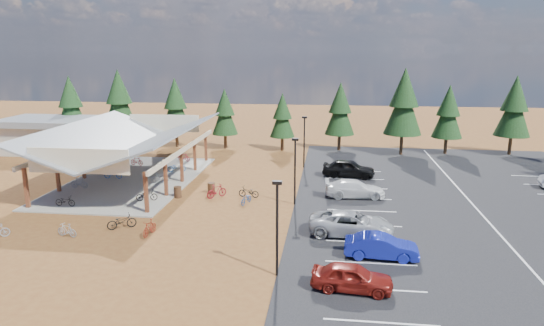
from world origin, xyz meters
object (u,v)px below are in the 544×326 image
Objects in this scene: car_4 at (349,168)px; bike_13 at (67,230)px; bike_pavilion at (130,139)px; car_1 at (381,246)px; bike_6 at (177,167)px; car_2 at (351,224)px; bike_15 at (217,191)px; bike_5 at (160,178)px; bike_11 at (150,228)px; lamp_post_2 at (304,138)px; trash_bin_0 at (178,192)px; bike_3 at (137,161)px; trash_bin_1 at (211,188)px; bike_14 at (246,199)px; car_0 at (352,277)px; bike_2 at (113,174)px; bike_0 at (65,201)px; bike_12 at (122,221)px; bike_4 at (147,195)px; outbuilding at (53,135)px; lamp_post_1 at (295,167)px; bike_1 at (79,183)px; lamp_post_0 at (277,222)px; bike_7 at (184,157)px; car_3 at (355,189)px.

bike_13 is at bearing 140.27° from car_4.
car_1 is (20.61, -14.17, -3.10)m from bike_pavilion.
car_2 reaches higher than bike_6.
bike_15 is at bearing 59.98° from car_2.
bike_11 is at bearing -167.50° from bike_5.
trash_bin_0 is (-9.40, -11.38, -2.53)m from lamp_post_2.
bike_15 is (10.51, -9.43, 0.00)m from bike_3.
trash_bin_1 is at bearing 52.01° from car_1.
bike_14 is 14.88m from car_0.
bike_6 is (4.93, 3.14, 0.02)m from bike_2.
bike_2 reaches higher than bike_0.
bike_pavilion is 21.56× the size of trash_bin_1.
trash_bin_0 is 0.47× the size of bike_12.
car_4 is (13.73, 8.05, 0.40)m from trash_bin_0.
bike_11 is 0.92× the size of bike_15.
bike_4 is 0.97× the size of bike_11.
outbuilding is 7.46× the size of bike_3.
lamp_post_1 is at bearing 38.16° from car_2.
bike_15 is at bearing 53.31° from car_1.
trash_bin_0 is 3.11m from bike_15.
bike_12 reaches higher than bike_0.
bike_13 is (-2.34, -7.50, -0.09)m from bike_4.
bike_6 is at bearing -28.82° from bike_12.
bike_5 is at bearing -35.64° from bike_0.
bike_2 is at bearing 162.61° from trash_bin_1.
bike_13 is (1.23, -13.29, -3.38)m from bike_pavilion.
trash_bin_1 is 0.54× the size of bike_11.
bike_2 reaches higher than trash_bin_1.
bike_1 is at bearing 143.53° from bike_11.
car_2 is at bearing -33.44° from outbuilding.
bike_13 is 18.01m from car_2.
car_2 reaches higher than bike_2.
lamp_post_0 reaches higher than bike_15.
bike_15 is (-6.31, 12.98, -2.43)m from lamp_post_0.
bike_3 is at bearing 46.92° from car_0.
bike_5 is at bearing 56.84° from car_1.
bike_5 is 1.09× the size of bike_13.
trash_bin_1 is (-7.02, 14.10, -2.53)m from lamp_post_0.
bike_2 is 8.71m from bike_7.
bike_0 is at bearing 136.50° from bike_6.
car_2 reaches higher than car_3.
bike_7 is (-3.23, 12.16, 0.10)m from trash_bin_0.
lamp_post_1 is at bearing -18.43° from bike_pavilion.
bike_13 is 11.90m from bike_15.
bike_1 is 26.45m from car_1.
lamp_post_2 reaches higher than bike_14.
bike_14 is 0.86× the size of bike_15.
bike_5 is (6.26, 2.26, 0.03)m from bike_1.
bike_12 reaches higher than bike_14.
bike_15 is at bearing -132.64° from bike_7.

